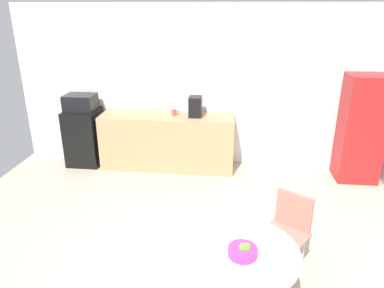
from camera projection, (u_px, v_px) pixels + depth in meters
The scene contains 11 objects.
ground_plane at pixel (165, 278), 3.62m from camera, with size 6.00×6.00×0.00m, color #B2A893.
wall_back at pixel (196, 87), 5.93m from camera, with size 6.00×0.10×2.60m, color silver.
counter_block at pixel (168, 141), 5.95m from camera, with size 2.17×0.60×0.90m, color tan.
mini_fridge at pixel (84, 137), 6.10m from camera, with size 0.54×0.54×0.94m, color black.
microwave at pixel (80, 102), 5.88m from camera, with size 0.48×0.38×0.26m, color black.
locker_cabinet at pixel (361, 129), 5.42m from camera, with size 0.60×0.50×1.63m, color #B21E1E.
round_table at pixel (236, 266), 2.91m from camera, with size 1.00×1.00×0.75m.
chair_coral at pixel (289, 224), 3.58m from camera, with size 0.58×0.58×0.83m.
fruit_bowl at pixel (243, 251), 2.78m from camera, with size 0.23×0.23×0.11m.
mug_white at pixel (174, 112), 5.78m from camera, with size 0.13×0.08×0.09m.
coffee_maker at pixel (195, 107), 5.69m from camera, with size 0.20×0.24×0.32m, color black.
Camera 1 is at (0.59, -2.84, 2.56)m, focal length 33.71 mm.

